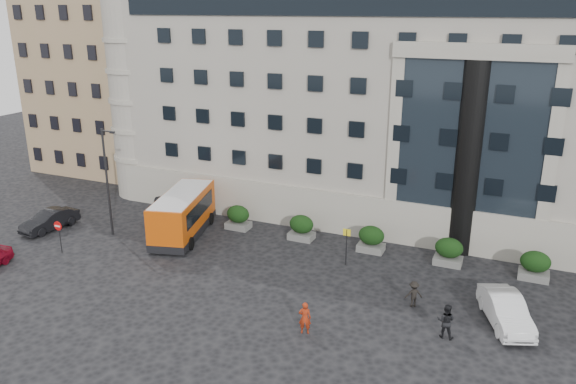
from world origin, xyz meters
name	(u,v)px	position (x,y,z in m)	size (l,w,h in m)	color
ground	(235,282)	(0.00, 0.00, 0.00)	(120.00, 120.00, 0.00)	black
civic_building	(416,93)	(6.00, 22.00, 9.00)	(44.00, 24.00, 18.00)	gray
entrance_column	(468,160)	(12.00, 10.30, 6.50)	(1.80, 1.80, 13.00)	black
apartment_near	(122,69)	(-24.00, 20.00, 10.00)	(14.00, 14.00, 20.00)	#977D57
apartment_far	(192,47)	(-27.00, 38.00, 11.00)	(13.00, 13.00, 22.00)	brown
hedge_a	(238,217)	(-4.00, 7.80, 0.93)	(1.80, 1.26, 1.84)	#585856
hedge_b	(301,227)	(1.20, 7.80, 0.93)	(1.80, 1.26, 1.84)	#585856
hedge_c	(371,239)	(6.40, 7.80, 0.93)	(1.80, 1.26, 1.84)	#585856
hedge_d	(449,251)	(11.60, 7.80, 0.93)	(1.80, 1.26, 1.84)	#585856
hedge_e	(535,265)	(16.80, 7.80, 0.93)	(1.80, 1.26, 1.84)	#585856
street_lamp	(108,178)	(-11.94, 3.00, 4.37)	(1.16, 0.18, 8.00)	#262628
bus_stop_sign	(347,241)	(5.50, 5.00, 1.73)	(0.50, 0.08, 2.52)	#262628
no_entry_sign	(59,231)	(-13.00, -1.04, 1.65)	(0.64, 0.16, 2.32)	#262628
minibus	(183,213)	(-7.06, 5.04, 1.77)	(4.54, 8.14, 3.22)	#C04609
red_truck	(201,164)	(-13.58, 17.87, 1.47)	(3.51, 5.73, 2.87)	maroon
parked_car_b	(50,220)	(-17.00, 1.91, 0.74)	(1.56, 4.49, 1.48)	black
parked_car_c	(174,194)	(-12.13, 11.20, 0.67)	(1.88, 4.62, 1.34)	black
parked_car_d	(150,176)	(-17.00, 14.32, 0.77)	(2.56, 5.56, 1.54)	black
white_taxi	(506,310)	(15.48, 1.54, 0.81)	(1.70, 4.89, 1.61)	silver
pedestrian_a	(305,318)	(6.06, -3.56, 0.89)	(0.65, 0.43, 1.78)	#98270F
pedestrian_b	(446,321)	(12.77, -1.04, 0.94)	(0.91, 0.71, 1.87)	black
pedestrian_c	(414,294)	(10.64, 1.42, 0.77)	(1.00, 0.57, 1.55)	black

